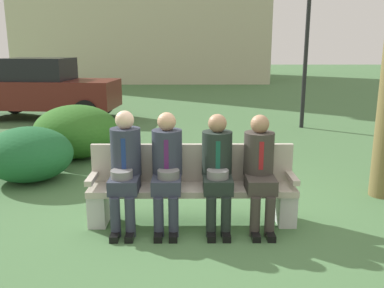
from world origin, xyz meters
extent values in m
plane|color=#466E41|center=(0.00, 0.00, 0.00)|extent=(80.00, 80.00, 0.00)
cube|color=#B7AD9E|center=(-0.12, -0.04, 0.42)|extent=(2.36, 0.44, 0.07)
cube|color=#B7AD9E|center=(-0.12, 0.15, 0.68)|extent=(2.36, 0.06, 0.45)
cube|color=#B7AD9E|center=(-1.26, -0.04, 0.55)|extent=(0.08, 0.44, 0.06)
cube|color=#B7AD9E|center=(1.02, -0.04, 0.55)|extent=(0.08, 0.44, 0.06)
cube|color=silver|center=(-1.20, -0.04, 0.19)|extent=(0.20, 0.37, 0.38)
cube|color=silver|center=(0.96, -0.04, 0.19)|extent=(0.20, 0.37, 0.38)
cube|color=#2D3342|center=(-0.87, -0.21, 0.53)|extent=(0.32, 0.38, 0.16)
cylinder|color=#2D3342|center=(-0.95, -0.40, 0.23)|extent=(0.11, 0.11, 0.45)
cylinder|color=#2D3342|center=(-0.79, -0.40, 0.23)|extent=(0.11, 0.11, 0.45)
cube|color=black|center=(-0.95, -0.46, 0.04)|extent=(0.09, 0.22, 0.07)
cube|color=black|center=(-0.79, -0.46, 0.04)|extent=(0.09, 0.22, 0.07)
cylinder|color=#2D3342|center=(-0.87, -0.02, 0.85)|extent=(0.34, 0.34, 0.54)
cube|color=navy|center=(-0.87, -0.19, 0.87)|extent=(0.05, 0.01, 0.35)
sphere|color=beige|center=(-0.87, -0.02, 1.22)|extent=(0.21, 0.21, 0.21)
cylinder|color=slate|center=(-0.89, -0.23, 0.66)|extent=(0.24, 0.24, 0.09)
cube|color=#2D3342|center=(-0.40, -0.21, 0.53)|extent=(0.32, 0.38, 0.16)
cylinder|color=#2D3342|center=(-0.48, -0.40, 0.23)|extent=(0.11, 0.11, 0.45)
cylinder|color=#2D3342|center=(-0.32, -0.40, 0.23)|extent=(0.11, 0.11, 0.45)
cube|color=black|center=(-0.48, -0.46, 0.04)|extent=(0.09, 0.22, 0.07)
cube|color=black|center=(-0.32, -0.46, 0.04)|extent=(0.09, 0.22, 0.07)
cylinder|color=#2D3342|center=(-0.40, -0.02, 0.84)|extent=(0.34, 0.34, 0.52)
cube|color=#4C1951|center=(-0.40, -0.19, 0.86)|extent=(0.05, 0.01, 0.33)
sphere|color=tan|center=(-0.40, -0.02, 1.20)|extent=(0.21, 0.21, 0.21)
cylinder|color=slate|center=(-0.38, -0.23, 0.66)|extent=(0.24, 0.24, 0.09)
cube|color=#1E2823|center=(0.16, -0.21, 0.53)|extent=(0.32, 0.38, 0.16)
cylinder|color=#1E2823|center=(0.08, -0.40, 0.23)|extent=(0.11, 0.11, 0.45)
cylinder|color=#1E2823|center=(0.24, -0.40, 0.23)|extent=(0.11, 0.11, 0.45)
cube|color=black|center=(0.08, -0.46, 0.04)|extent=(0.09, 0.22, 0.07)
cube|color=black|center=(0.24, -0.46, 0.04)|extent=(0.09, 0.22, 0.07)
cylinder|color=#1E2823|center=(0.16, -0.02, 0.83)|extent=(0.34, 0.34, 0.50)
cube|color=#144C3D|center=(0.16, -0.19, 0.85)|extent=(0.05, 0.01, 0.32)
sphere|color=#9E7556|center=(0.16, -0.02, 1.18)|extent=(0.21, 0.21, 0.21)
cylinder|color=slate|center=(0.16, -0.23, 0.66)|extent=(0.24, 0.24, 0.09)
cube|color=#38332D|center=(0.64, -0.21, 0.53)|extent=(0.32, 0.38, 0.16)
cylinder|color=#38332D|center=(0.56, -0.40, 0.23)|extent=(0.11, 0.11, 0.45)
cylinder|color=#38332D|center=(0.72, -0.40, 0.23)|extent=(0.11, 0.11, 0.45)
cube|color=black|center=(0.56, -0.46, 0.04)|extent=(0.09, 0.22, 0.07)
cube|color=black|center=(0.72, -0.46, 0.04)|extent=(0.09, 0.22, 0.07)
cylinder|color=#38332D|center=(0.64, -0.02, 0.83)|extent=(0.34, 0.34, 0.49)
cube|color=maroon|center=(0.64, -0.19, 0.85)|extent=(0.05, 0.01, 0.32)
sphere|color=#9E7556|center=(0.64, -0.02, 1.17)|extent=(0.21, 0.21, 0.21)
ellipsoid|color=#2F6722|center=(-2.22, 2.89, 0.48)|extent=(1.55, 1.42, 0.97)
ellipsoid|color=#1E5D30|center=(-2.59, 1.53, 0.41)|extent=(1.33, 1.22, 0.83)
cube|color=#591E19|center=(-4.14, 7.04, 0.70)|extent=(4.03, 1.91, 0.76)
cube|color=black|center=(-4.29, 7.05, 1.38)|extent=(1.82, 1.51, 0.60)
cylinder|color=black|center=(-2.71, 7.69, 0.32)|extent=(0.65, 0.20, 0.64)
cylinder|color=black|center=(-2.85, 6.14, 0.32)|extent=(0.65, 0.20, 0.64)
cylinder|color=black|center=(-5.43, 7.94, 0.32)|extent=(0.65, 0.20, 0.64)
cylinder|color=black|center=(2.68, 5.69, 1.60)|extent=(0.10, 0.10, 3.20)
camera|label=1|loc=(-0.15, -4.54, 2.02)|focal=38.72mm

